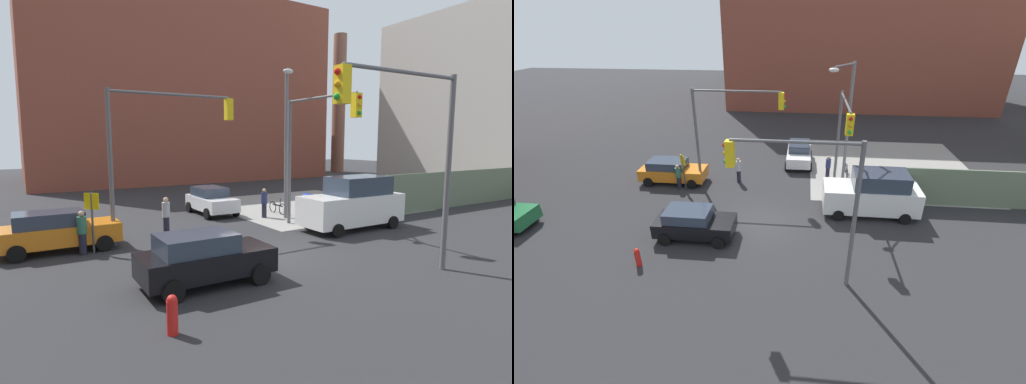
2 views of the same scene
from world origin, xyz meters
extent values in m
plane|color=#28282B|center=(0.00, 0.00, 0.00)|extent=(120.00, 120.00, 0.00)
cube|color=gray|center=(9.00, 9.00, 0.01)|extent=(12.00, 12.00, 0.01)
cube|color=#607056|center=(17.44, 3.20, 1.20)|extent=(18.89, 0.12, 2.40)
cube|color=brown|center=(8.74, 34.00, 9.84)|extent=(32.00, 18.00, 19.68)
cylinder|color=brown|center=(31.25, 30.00, 9.40)|extent=(1.80, 1.80, 18.81)
cylinder|color=#59595B|center=(-4.50, 4.50, 3.25)|extent=(0.18, 0.18, 6.50)
cylinder|color=#59595B|center=(-1.78, 4.50, 6.38)|extent=(5.44, 0.12, 0.12)
cube|color=yellow|center=(0.94, 4.50, 5.85)|extent=(0.32, 0.36, 1.00)
sphere|color=red|center=(1.12, 4.50, 6.17)|extent=(0.18, 0.18, 0.18)
sphere|color=orange|center=(1.12, 4.50, 5.85)|extent=(0.18, 0.18, 0.18)
sphere|color=green|center=(1.12, 4.50, 5.53)|extent=(0.18, 0.18, 0.18)
cylinder|color=#59595B|center=(4.50, -4.50, 3.25)|extent=(0.18, 0.18, 6.50)
cylinder|color=#59595B|center=(2.10, -4.50, 6.38)|extent=(4.81, 0.12, 0.12)
cube|color=yellow|center=(-0.31, -4.50, 5.85)|extent=(0.32, 0.36, 1.00)
sphere|color=red|center=(-0.49, -4.50, 6.17)|extent=(0.18, 0.18, 0.18)
sphere|color=orange|center=(-0.49, -4.50, 5.85)|extent=(0.18, 0.18, 0.18)
sphere|color=green|center=(-0.49, -4.50, 5.53)|extent=(0.18, 0.18, 0.18)
cylinder|color=#59595B|center=(4.50, 4.50, 3.25)|extent=(0.18, 0.18, 6.50)
cylinder|color=#59595B|center=(4.50, 2.15, 6.38)|extent=(0.12, 4.71, 0.12)
cube|color=yellow|center=(4.50, -0.21, 5.85)|extent=(0.36, 0.32, 1.00)
sphere|color=red|center=(4.50, -0.39, 6.17)|extent=(0.18, 0.18, 0.18)
sphere|color=orange|center=(4.50, -0.39, 5.85)|extent=(0.18, 0.18, 0.18)
sphere|color=green|center=(4.50, -0.39, 5.53)|extent=(0.18, 0.18, 0.18)
cylinder|color=slate|center=(5.20, 5.80, 4.00)|extent=(0.20, 0.20, 8.00)
cylinder|color=slate|center=(4.53, 4.80, 7.90)|extent=(1.42, 2.05, 0.10)
ellipsoid|color=silver|center=(3.86, 3.81, 7.75)|extent=(0.56, 0.36, 0.24)
cylinder|color=#4C4C4C|center=(-5.40, 3.84, 1.20)|extent=(0.08, 0.08, 2.40)
cube|color=yellow|center=(-5.40, 3.84, 2.05)|extent=(0.48, 0.48, 0.64)
cube|color=navy|center=(6.20, 5.00, 0.57)|extent=(0.56, 0.64, 1.15)
cylinder|color=navy|center=(6.20, 5.00, 1.15)|extent=(0.56, 0.64, 0.56)
cylinder|color=red|center=(-5.00, -4.20, 0.40)|extent=(0.26, 0.26, 0.80)
sphere|color=red|center=(-5.00, -4.20, 0.82)|extent=(0.24, 0.24, 0.24)
cube|color=black|center=(-3.01, -1.64, 0.70)|extent=(4.08, 1.80, 0.75)
cube|color=#2D3847|center=(-3.34, -1.64, 1.35)|extent=(2.28, 1.58, 0.55)
cylinder|color=black|center=(-1.62, -0.74, 0.32)|extent=(0.64, 0.22, 0.64)
cylinder|color=black|center=(-1.62, -2.54, 0.32)|extent=(0.64, 0.22, 0.64)
cylinder|color=black|center=(-4.40, -0.74, 0.32)|extent=(0.64, 0.22, 0.64)
cylinder|color=black|center=(-4.40, -2.54, 0.32)|extent=(0.64, 0.22, 0.64)
cube|color=white|center=(2.08, 9.02, 0.70)|extent=(1.80, 3.97, 0.75)
cube|color=#2D3847|center=(2.08, 9.34, 1.35)|extent=(1.58, 2.23, 0.55)
cylinder|color=black|center=(2.98, 7.67, 0.32)|extent=(0.22, 0.64, 0.64)
cylinder|color=black|center=(1.18, 7.67, 0.32)|extent=(0.22, 0.64, 0.64)
cylinder|color=black|center=(2.98, 10.37, 0.32)|extent=(0.22, 0.64, 0.64)
cylinder|color=black|center=(1.18, 10.37, 0.32)|extent=(0.22, 0.64, 0.64)
cube|color=orange|center=(-6.50, 4.78, 0.70)|extent=(4.47, 1.80, 0.75)
cube|color=#2D3847|center=(-6.85, 4.78, 1.35)|extent=(2.50, 1.58, 0.55)
cylinder|color=black|center=(-4.98, 5.68, 0.32)|extent=(0.64, 0.22, 0.64)
cylinder|color=black|center=(-4.98, 3.88, 0.32)|extent=(0.64, 0.22, 0.64)
cylinder|color=black|center=(-8.01, 5.68, 0.32)|extent=(0.64, 0.22, 0.64)
cylinder|color=black|center=(-8.01, 3.88, 0.32)|extent=(0.64, 0.22, 0.64)
cube|color=white|center=(6.37, 1.80, 1.02)|extent=(5.40, 2.10, 1.40)
cube|color=#2D3847|center=(6.81, 1.80, 2.17)|extent=(3.02, 1.85, 0.90)
cylinder|color=black|center=(4.54, 0.75, 0.32)|extent=(0.64, 0.22, 0.64)
cylinder|color=black|center=(4.54, 2.85, 0.32)|extent=(0.64, 0.22, 0.64)
cylinder|color=black|center=(8.21, 0.75, 0.32)|extent=(0.64, 0.22, 0.64)
cylinder|color=black|center=(8.21, 2.85, 0.32)|extent=(0.64, 0.22, 0.64)
cylinder|color=#2D664C|center=(-5.80, 3.80, 1.16)|extent=(0.36, 0.36, 0.66)
sphere|color=tan|center=(-5.80, 3.80, 1.61)|extent=(0.23, 0.23, 0.23)
cylinder|color=#1E1E2D|center=(-5.80, 3.80, 0.42)|extent=(0.28, 0.28, 0.83)
cylinder|color=#B2B2B7|center=(-2.00, 5.20, 1.22)|extent=(0.36, 0.36, 0.69)
sphere|color=tan|center=(-2.00, 5.20, 1.68)|extent=(0.24, 0.24, 0.24)
cylinder|color=#1E1E2D|center=(-2.00, 5.20, 0.44)|extent=(0.28, 0.28, 0.87)
cylinder|color=navy|center=(4.20, 6.50, 1.14)|extent=(0.36, 0.36, 0.65)
sphere|color=tan|center=(4.20, 6.50, 1.57)|extent=(0.22, 0.22, 0.22)
cylinder|color=#1E1E2D|center=(4.20, 6.50, 0.41)|extent=(0.28, 0.28, 0.82)
torus|color=black|center=(5.60, 7.72, 0.33)|extent=(0.05, 0.71, 0.71)
torus|color=black|center=(5.60, 6.68, 0.33)|extent=(0.05, 0.71, 0.71)
cube|color=black|center=(5.60, 7.20, 0.51)|extent=(0.04, 1.04, 0.08)
cylinder|color=black|center=(5.60, 6.92, 0.75)|extent=(0.04, 0.04, 0.40)
torus|color=black|center=(-6.28, 6.00, 0.33)|extent=(0.71, 0.05, 0.71)
torus|color=black|center=(-7.32, 6.00, 0.33)|extent=(0.71, 0.05, 0.71)
cube|color=maroon|center=(-6.80, 6.00, 0.51)|extent=(1.04, 0.04, 0.08)
cylinder|color=maroon|center=(-7.08, 6.00, 0.75)|extent=(0.04, 0.04, 0.40)
camera|label=1|loc=(-7.81, -12.55, 4.38)|focal=28.00mm
camera|label=2|loc=(2.37, -16.17, 10.36)|focal=24.00mm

